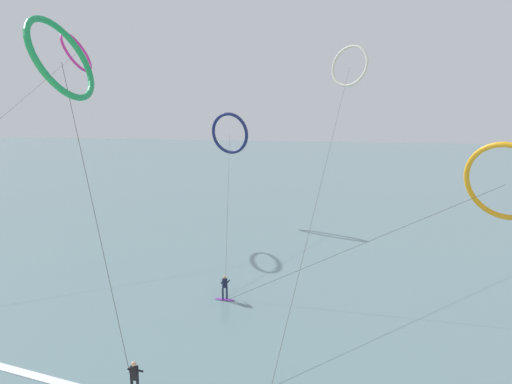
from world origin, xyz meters
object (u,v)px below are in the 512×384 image
(surfer_cobalt, at_px, (135,382))
(kite_navy, at_px, (230,133))
(kite_ivory, at_px, (350,66))
(kite_magenta, at_px, (76,52))
(kite_amber, at_px, (506,182))
(kite_emerald, at_px, (61,59))
(surfer_violet, at_px, (225,289))

(surfer_cobalt, height_order, kite_navy, kite_navy)
(kite_ivory, height_order, kite_navy, kite_ivory)
(surfer_cobalt, bearing_deg, kite_navy, 98.60)
(kite_magenta, bearing_deg, kite_navy, -75.86)
(surfer_cobalt, distance_m, kite_magenta, 40.77)
(kite_amber, distance_m, kite_ivory, 28.99)
(surfer_cobalt, distance_m, kite_navy, 36.84)
(kite_ivory, bearing_deg, kite_amber, -36.16)
(kite_ivory, relative_size, kite_emerald, 2.35)
(surfer_violet, bearing_deg, kite_emerald, -157.38)
(surfer_cobalt, relative_size, kite_navy, 0.07)
(kite_magenta, relative_size, kite_ivory, 0.84)
(kite_magenta, xyz_separation_m, kite_navy, (15.40, 5.97, -8.76))
(kite_magenta, height_order, kite_navy, kite_magenta)
(kite_magenta, height_order, kite_amber, kite_magenta)
(kite_magenta, bearing_deg, kite_ivory, -75.66)
(kite_amber, relative_size, kite_emerald, 1.18)
(surfer_cobalt, distance_m, kite_ivory, 44.01)
(kite_magenta, distance_m, kite_ivory, 30.50)
(kite_magenta, height_order, kite_emerald, kite_magenta)
(kite_ivory, bearing_deg, surfer_violet, -72.48)
(kite_navy, bearing_deg, kite_amber, 154.98)
(kite_amber, height_order, kite_navy, kite_navy)
(surfer_violet, xyz_separation_m, kite_amber, (17.31, 3.94, 7.28))
(kite_magenta, distance_m, kite_emerald, 31.18)
(kite_emerald, relative_size, kite_navy, 0.69)
(surfer_violet, height_order, kite_magenta, kite_magenta)
(kite_amber, distance_m, kite_emerald, 26.58)
(surfer_violet, height_order, kite_emerald, kite_emerald)
(kite_navy, bearing_deg, surfer_cobalt, 114.79)
(kite_ivory, relative_size, kite_navy, 1.61)
(kite_amber, xyz_separation_m, kite_navy, (-24.46, 19.64, 2.02))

